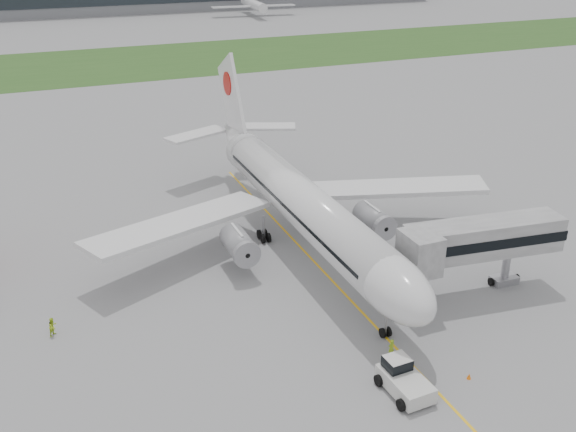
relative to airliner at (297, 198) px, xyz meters
name	(u,v)px	position (x,y,z in m)	size (l,w,h in m)	color
ground	(314,262)	(0.00, -4.87, -5.66)	(600.00, 600.00, 0.00)	gray
apron_markings	(335,284)	(0.00, -9.87, -5.66)	(70.00, 70.00, 0.04)	yellow
grass_strip	(126,63)	(0.00, 115.13, -5.65)	(600.00, 50.00, 0.02)	#2B511E
airliner	(297,198)	(0.00, 0.00, 0.00)	(48.13, 53.95, 17.88)	silver
pushback_tug	(403,378)	(-2.41, -26.58, -4.55)	(3.37, 4.82, 2.40)	silver
jet_bridge	(475,241)	(11.43, -16.58, 0.11)	(17.07, 5.42, 7.80)	#B0B0B3
safety_cone_left	(413,370)	(-0.50, -25.17, -5.35)	(0.45, 0.45, 0.62)	orange
safety_cone_right	(469,376)	(3.25, -27.51, -5.41)	(0.37, 0.37, 0.50)	orange
ground_crew_near	(391,348)	(-1.04, -22.54, -4.81)	(0.62, 0.41, 1.71)	#99C721
ground_crew_far	(53,327)	(-27.08, -8.33, -4.78)	(0.85, 0.66, 1.76)	#B0D523
distant_aircraft_right	(254,16)	(64.18, 192.96, -5.66)	(33.86, 29.88, 12.95)	silver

